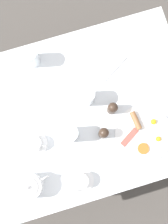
{
  "coord_description": "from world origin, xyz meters",
  "views": [
    {
      "loc": [
        0.22,
        -0.07,
        2.35
      ],
      "look_at": [
        0.0,
        0.0,
        0.77
      ],
      "focal_mm": 50.0,
      "sensor_mm": 36.0,
      "label": 1
    }
  ],
  "objects": [
    {
      "name": "breakfast_plate",
      "position": [
        0.19,
        0.26,
        0.76
      ],
      "size": [
        0.29,
        0.29,
        0.04
      ],
      "color": "white",
      "rests_on": "table"
    },
    {
      "name": "teacup_with_saucer_right",
      "position": [
        0.33,
        -0.12,
        0.78
      ],
      "size": [
        0.13,
        0.13,
        0.06
      ],
      "color": "white",
      "rests_on": "table"
    },
    {
      "name": "water_glass_short",
      "position": [
        -0.34,
        -0.18,
        0.82
      ],
      "size": [
        0.08,
        0.08,
        0.13
      ],
      "color": "white",
      "rests_on": "table"
    },
    {
      "name": "fork_by_plate",
      "position": [
        -0.08,
        0.43,
        0.75
      ],
      "size": [
        0.18,
        0.02,
        0.0
      ],
      "rotation": [
        0.0,
        0.0,
        4.77
      ],
      "color": "silver",
      "rests_on": "table"
    },
    {
      "name": "ground_plane",
      "position": [
        0.0,
        0.0,
        0.0
      ],
      "size": [
        8.0,
        8.0,
        0.0
      ],
      "primitive_type": "plane",
      "color": "#4C4742"
    },
    {
      "name": "water_glass_tall",
      "position": [
        -0.06,
        0.03,
        0.81
      ],
      "size": [
        0.08,
        0.08,
        0.13
      ],
      "color": "white",
      "rests_on": "table"
    },
    {
      "name": "salt_grinder",
      "position": [
        0.13,
        0.06,
        0.81
      ],
      "size": [
        0.05,
        0.05,
        0.11
      ],
      "color": "#38281E",
      "rests_on": "table"
    },
    {
      "name": "table",
      "position": [
        0.0,
        0.0,
        0.68
      ],
      "size": [
        0.88,
        1.14,
        0.75
      ],
      "color": "silver",
      "rests_on": "ground_plane"
    },
    {
      "name": "wine_glass_spare",
      "position": [
        0.09,
        -0.1,
        0.81
      ],
      "size": [
        0.08,
        0.08,
        0.13
      ],
      "color": "white",
      "rests_on": "table"
    },
    {
      "name": "knife_by_plate",
      "position": [
        -0.08,
        -0.14,
        0.75
      ],
      "size": [
        0.12,
        0.18,
        0.0
      ],
      "rotation": [
        0.0,
        0.0,
        3.69
      ],
      "color": "silver",
      "rests_on": "table"
    },
    {
      "name": "napkin_folded",
      "position": [
        -0.21,
        0.2,
        0.75
      ],
      "size": [
        0.17,
        0.2,
        0.01
      ],
      "rotation": [
        0.0,
        0.0,
        5.25
      ],
      "color": "white",
      "rests_on": "table"
    },
    {
      "name": "pepper_grinder",
      "position": [
        0.03,
        0.14,
        0.81
      ],
      "size": [
        0.05,
        0.05,
        0.11
      ],
      "color": "#38281E",
      "rests_on": "table"
    },
    {
      "name": "teacup_with_saucer_left",
      "position": [
        0.08,
        -0.29,
        0.78
      ],
      "size": [
        0.13,
        0.13,
        0.06
      ],
      "color": "white",
      "rests_on": "table"
    },
    {
      "name": "teapot_near",
      "position": [
        0.28,
        -0.36,
        0.8
      ],
      "size": [
        0.13,
        0.21,
        0.12
      ],
      "rotation": [
        0.0,
        0.0,
        4.94
      ],
      "color": "white",
      "rests_on": "table"
    }
  ]
}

